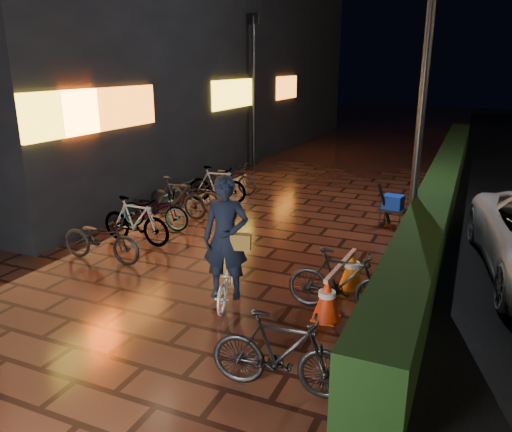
% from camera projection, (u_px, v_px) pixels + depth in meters
% --- Properties ---
extents(ground, '(80.00, 80.00, 0.00)m').
position_uv_depth(ground, '(178.00, 301.00, 7.76)').
color(ground, '#381911').
rests_on(ground, ground).
extents(hedge, '(0.70, 20.00, 1.00)m').
position_uv_depth(hedge, '(444.00, 182.00, 13.34)').
color(hedge, black).
rests_on(hedge, ground).
extents(storefront_block, '(12.09, 22.00, 9.00)m').
position_uv_depth(storefront_block, '(126.00, 39.00, 20.16)').
color(storefront_block, black).
rests_on(storefront_block, ground).
extents(lamp_post_hedge, '(0.56, 0.17, 5.82)m').
position_uv_depth(lamp_post_hedge, '(424.00, 83.00, 9.32)').
color(lamp_post_hedge, black).
rests_on(lamp_post_hedge, ground).
extents(lamp_post_sf, '(0.48, 0.26, 5.12)m').
position_uv_depth(lamp_post_sf, '(254.00, 86.00, 16.90)').
color(lamp_post_sf, black).
rests_on(lamp_post_sf, ground).
extents(cyclist, '(0.83, 1.48, 2.01)m').
position_uv_depth(cyclist, '(227.00, 257.00, 7.52)').
color(cyclist, silver).
rests_on(cyclist, ground).
extents(traffic_barrier, '(0.49, 1.63, 0.66)m').
position_uv_depth(traffic_barrier, '(340.00, 283.00, 7.65)').
color(traffic_barrier, red).
rests_on(traffic_barrier, ground).
extents(cart_assembly, '(0.65, 0.58, 1.06)m').
position_uv_depth(cart_assembly, '(392.00, 204.00, 11.13)').
color(cart_assembly, black).
rests_on(cart_assembly, ground).
extents(parked_bikes_storefront, '(1.92, 6.16, 0.97)m').
position_uv_depth(parked_bikes_storefront, '(178.00, 201.00, 11.72)').
color(parked_bikes_storefront, black).
rests_on(parked_bikes_storefront, ground).
extents(parked_bikes_hedge, '(1.79, 2.71, 0.97)m').
position_uv_depth(parked_bikes_hedge, '(316.00, 312.00, 6.40)').
color(parked_bikes_hedge, black).
rests_on(parked_bikes_hedge, ground).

